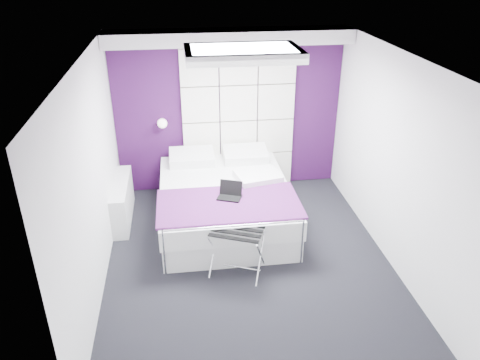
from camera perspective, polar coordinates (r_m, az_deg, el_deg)
The scene contains 15 objects.
floor at distance 6.16m, azimuth 1.08°, elevation -9.84°, with size 4.40×4.40×0.00m, color black.
ceiling at distance 5.07m, azimuth 1.34°, elevation 14.53°, with size 4.40×4.40×0.00m, color white.
wall_back at distance 7.52m, azimuth -1.39°, elevation 8.31°, with size 3.60×3.60×0.00m, color white.
wall_left at distance 5.53m, azimuth -17.58°, elevation 0.01°, with size 4.40×4.40×0.00m, color white.
wall_right at distance 6.01m, azimuth 18.41°, elevation 2.07°, with size 4.40×4.40×0.00m, color white.
accent_wall at distance 7.51m, azimuth -1.38°, elevation 8.29°, with size 3.58×0.02×2.58m, color #320D39.
soffit at distance 6.98m, azimuth -1.26°, elevation 17.05°, with size 3.58×0.50×0.20m, color white.
headboard at distance 7.52m, azimuth -0.18°, elevation 7.28°, with size 1.80×0.08×2.30m, color white, non-canonical shape.
skylight at distance 5.66m, azimuth 0.36°, elevation 15.30°, with size 1.36×0.86×0.12m, color white, non-canonical shape.
wall_lamp at distance 7.37m, azimuth -9.45°, elevation 6.93°, with size 0.15×0.15×0.15m, color white.
radiator at distance 7.11m, azimuth -14.14°, elevation -2.49°, with size 0.22×1.20×0.60m, color white.
bed at distance 6.80m, azimuth -1.90°, elevation -2.66°, with size 1.88×2.28×0.79m.
nightstand at distance 7.59m, azimuth -7.07°, elevation 1.98°, with size 0.43×0.33×0.05m, color white.
luggage_rack at distance 5.81m, azimuth -0.34°, elevation -8.65°, with size 0.61×0.45×0.61m.
laptop at distance 6.27m, azimuth -1.34°, elevation -1.61°, with size 0.31×0.22×0.22m.
Camera 1 is at (-0.78, -4.89, 3.66)m, focal length 35.00 mm.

